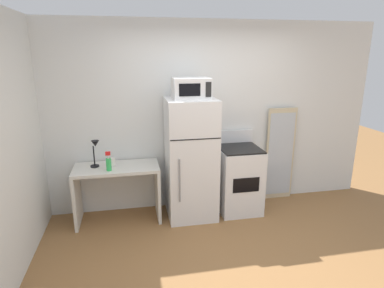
% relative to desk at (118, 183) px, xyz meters
% --- Properties ---
extents(ground_plane, '(12.00, 12.00, 0.00)m').
position_rel_desk_xyz_m(ground_plane, '(1.22, -1.37, -0.52)').
color(ground_plane, olive).
extents(wall_back_white, '(5.00, 0.10, 2.60)m').
position_rel_desk_xyz_m(wall_back_white, '(1.22, 0.33, 0.78)').
color(wall_back_white, silver).
rests_on(wall_back_white, ground).
extents(desk, '(1.09, 0.53, 0.75)m').
position_rel_desk_xyz_m(desk, '(0.00, 0.00, 0.00)').
color(desk, silver).
rests_on(desk, ground).
extents(desk_lamp, '(0.14, 0.12, 0.35)m').
position_rel_desk_xyz_m(desk_lamp, '(-0.25, 0.03, 0.47)').
color(desk_lamp, black).
rests_on(desk_lamp, desk).
extents(coffee_mug, '(0.08, 0.08, 0.09)m').
position_rel_desk_xyz_m(coffee_mug, '(-0.05, 0.06, 0.28)').
color(coffee_mug, white).
rests_on(coffee_mug, desk).
extents(spray_bottle, '(0.06, 0.06, 0.25)m').
position_rel_desk_xyz_m(spray_bottle, '(-0.08, -0.14, 0.33)').
color(spray_bottle, green).
rests_on(spray_bottle, desk).
extents(refrigerator, '(0.64, 0.66, 1.61)m').
position_rel_desk_xyz_m(refrigerator, '(0.97, -0.05, 0.29)').
color(refrigerator, white).
rests_on(refrigerator, ground).
extents(microwave, '(0.46, 0.35, 0.26)m').
position_rel_desk_xyz_m(microwave, '(0.97, -0.07, 1.22)').
color(microwave, silver).
rests_on(microwave, refrigerator).
extents(oven_range, '(0.57, 0.61, 1.10)m').
position_rel_desk_xyz_m(oven_range, '(1.66, -0.03, -0.05)').
color(oven_range, white).
rests_on(oven_range, ground).
extents(leaning_mirror, '(0.44, 0.03, 1.40)m').
position_rel_desk_xyz_m(leaning_mirror, '(2.39, 0.22, 0.18)').
color(leaning_mirror, '#C6B793').
rests_on(leaning_mirror, ground).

